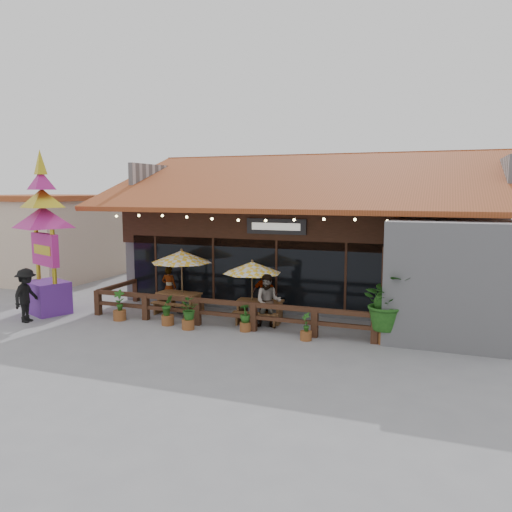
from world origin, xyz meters
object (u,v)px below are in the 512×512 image
at_px(tropical_plant, 387,303).
at_px(pedestrian, 26,295).
at_px(umbrella_right, 252,268).
at_px(thai_sign_tower, 43,222).
at_px(picnic_table_right, 260,308).
at_px(umbrella_left, 182,257).
at_px(picnic_table_left, 179,299).

distance_m(tropical_plant, pedestrian, 11.90).
distance_m(umbrella_right, thai_sign_tower, 7.77).
height_order(picnic_table_right, pedestrian, pedestrian).
bearing_deg(umbrella_left, thai_sign_tower, -159.66).
bearing_deg(umbrella_right, pedestrian, -159.29).
xyz_separation_m(umbrella_right, pedestrian, (-7.19, -2.72, -0.94)).
bearing_deg(umbrella_left, tropical_plant, -9.18).
distance_m(umbrella_left, umbrella_right, 2.87).
bearing_deg(tropical_plant, umbrella_right, 168.54).
bearing_deg(pedestrian, thai_sign_tower, 2.42).
bearing_deg(umbrella_right, tropical_plant, -11.46).
height_order(tropical_plant, pedestrian, tropical_plant).
height_order(picnic_table_left, pedestrian, pedestrian).
xyz_separation_m(picnic_table_right, tropical_plant, (4.30, -0.94, 0.69)).
relative_size(umbrella_left, pedestrian, 1.48).
distance_m(picnic_table_left, pedestrian, 5.17).
height_order(thai_sign_tower, pedestrian, thai_sign_tower).
distance_m(picnic_table_left, thai_sign_tower, 5.60).
bearing_deg(picnic_table_right, umbrella_right, -177.19).
bearing_deg(tropical_plant, picnic_table_right, 167.66).
xyz_separation_m(picnic_table_left, tropical_plant, (7.52, -1.14, 0.69)).
distance_m(umbrella_left, picnic_table_right, 3.50).
xyz_separation_m(umbrella_left, picnic_table_left, (-0.11, -0.05, -1.56)).
height_order(umbrella_left, picnic_table_left, umbrella_left).
height_order(picnic_table_left, thai_sign_tower, thai_sign_tower).
bearing_deg(picnic_table_right, thai_sign_tower, -169.33).
bearing_deg(thai_sign_tower, picnic_table_left, 20.19).
bearing_deg(picnic_table_right, picnic_table_left, 176.37).
bearing_deg(umbrella_left, picnic_table_right, -4.74).
distance_m(umbrella_left, picnic_table_left, 1.57).
xyz_separation_m(umbrella_left, thai_sign_tower, (-4.64, -1.72, 1.28)).
relative_size(picnic_table_left, pedestrian, 0.91).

